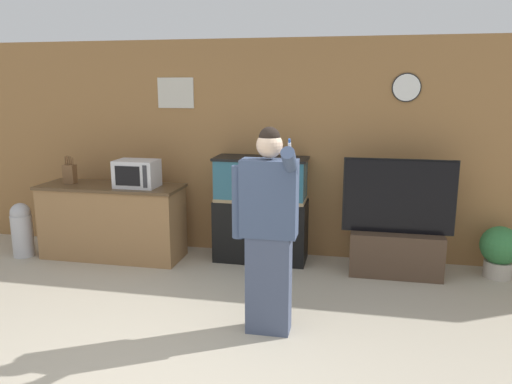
# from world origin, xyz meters

# --- Properties ---
(wall_back_paneled) EXTENTS (10.00, 0.08, 2.60)m
(wall_back_paneled) POSITION_xyz_m (0.00, 3.08, 1.30)
(wall_back_paneled) COLOR olive
(wall_back_paneled) RESTS_ON ground_plane
(counter_island) EXTENTS (1.73, 0.61, 0.89)m
(counter_island) POSITION_xyz_m (-1.60, 2.51, 0.45)
(counter_island) COLOR olive
(counter_island) RESTS_ON ground_plane
(microwave) EXTENTS (0.48, 0.34, 0.32)m
(microwave) POSITION_xyz_m (-1.24, 2.47, 1.05)
(microwave) COLOR silver
(microwave) RESTS_ON counter_island
(knife_block) EXTENTS (0.14, 0.10, 0.33)m
(knife_block) POSITION_xyz_m (-2.15, 2.53, 1.02)
(knife_block) COLOR brown
(knife_block) RESTS_ON counter_island
(aquarium_on_stand) EXTENTS (1.08, 0.47, 1.24)m
(aquarium_on_stand) POSITION_xyz_m (0.18, 2.77, 0.62)
(aquarium_on_stand) COLOR black
(aquarium_on_stand) RESTS_ON ground_plane
(tv_on_stand) EXTENTS (1.20, 0.40, 1.29)m
(tv_on_stand) POSITION_xyz_m (1.73, 2.59, 0.38)
(tv_on_stand) COLOR #4C3828
(tv_on_stand) RESTS_ON ground_plane
(person_standing) EXTENTS (0.55, 0.41, 1.74)m
(person_standing) POSITION_xyz_m (0.58, 1.03, 0.91)
(person_standing) COLOR #424C66
(person_standing) RESTS_ON ground_plane
(potted_plant) EXTENTS (0.42, 0.42, 0.57)m
(potted_plant) POSITION_xyz_m (2.83, 2.74, 0.31)
(potted_plant) COLOR #B2A899
(potted_plant) RESTS_ON ground_plane
(trash_bin) EXTENTS (0.25, 0.25, 0.67)m
(trash_bin) POSITION_xyz_m (-2.71, 2.30, 0.34)
(trash_bin) COLOR #B7B7BC
(trash_bin) RESTS_ON ground_plane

